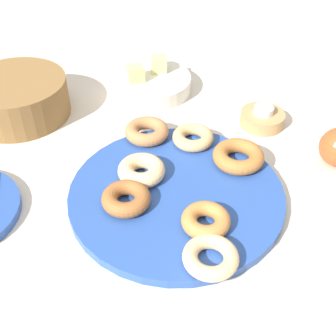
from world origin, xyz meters
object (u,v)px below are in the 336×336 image
at_px(donut_5, 126,198).
at_px(melon_chunk_left, 135,73).
at_px(donut_0, 141,170).
at_px(donut_4, 211,257).
at_px(donut_2, 205,221).
at_px(fruit_bowl, 149,84).
at_px(basket, 17,98).
at_px(donut_3, 238,156).
at_px(donut_plate, 176,194).
at_px(candle_holder, 262,119).
at_px(tealight, 264,110).
at_px(donut_6, 193,137).
at_px(donut_1, 147,131).
at_px(melon_chunk_right, 159,64).

distance_m(donut_5, melon_chunk_left, 0.39).
height_order(donut_0, donut_4, donut_0).
distance_m(donut_2, fruit_bowl, 0.47).
relative_size(donut_4, basket, 0.38).
relative_size(donut_3, melon_chunk_left, 2.66).
relative_size(basket, fruit_bowl, 1.13).
height_order(donut_plate, candle_holder, candle_holder).
relative_size(donut_plate, tealight, 8.92).
height_order(tealight, basket, basket).
distance_m(donut_6, fruit_bowl, 0.25).
height_order(donut_plate, basket, basket).
relative_size(donut_1, fruit_bowl, 0.45).
height_order(donut_0, donut_3, donut_0).
distance_m(donut_2, candle_holder, 0.34).
distance_m(donut_plate, donut_6, 0.15).
bearing_deg(donut_1, donut_0, -121.46).
bearing_deg(candle_holder, basket, 146.61).
bearing_deg(donut_0, basket, 111.60).
distance_m(fruit_bowl, melon_chunk_right, 0.05).
xyz_separation_m(donut_4, melon_chunk_left, (0.13, 0.51, 0.03)).
bearing_deg(donut_5, donut_2, -50.07).
relative_size(donut_4, melon_chunk_right, 2.33).
xyz_separation_m(donut_2, melon_chunk_left, (0.09, 0.45, 0.02)).
relative_size(tealight, basket, 0.19).
distance_m(donut_3, basket, 0.50).
relative_size(donut_plate, fruit_bowl, 1.91).
distance_m(tealight, basket, 0.53).
xyz_separation_m(donut_plate, candle_holder, (0.27, 0.11, 0.01)).
distance_m(donut_5, melon_chunk_right, 0.44).
distance_m(donut_1, basket, 0.31).
xyz_separation_m(donut_0, donut_6, (0.13, 0.04, -0.00)).
relative_size(donut_2, candle_holder, 0.84).
height_order(donut_1, donut_2, donut_1).
distance_m(donut_5, donut_6, 0.21).
bearing_deg(donut_5, tealight, 14.83).
bearing_deg(donut_2, donut_0, 102.50).
bearing_deg(donut_2, donut_1, 83.73).
bearing_deg(donut_0, donut_3, -16.08).
xyz_separation_m(donut_2, donut_4, (-0.03, -0.06, -0.00)).
relative_size(donut_1, candle_holder, 0.94).
xyz_separation_m(donut_1, basket, (-0.20, 0.23, 0.01)).
height_order(donut_5, fruit_bowl, donut_5).
distance_m(donut_2, donut_5, 0.14).
bearing_deg(donut_plate, melon_chunk_right, 66.14).
bearing_deg(fruit_bowl, tealight, -59.10).
xyz_separation_m(tealight, basket, (-0.44, 0.29, 0.01)).
height_order(donut_4, fruit_bowl, donut_4).
distance_m(fruit_bowl, melon_chunk_left, 0.05).
height_order(donut_4, basket, basket).
height_order(donut_6, tealight, tealight).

